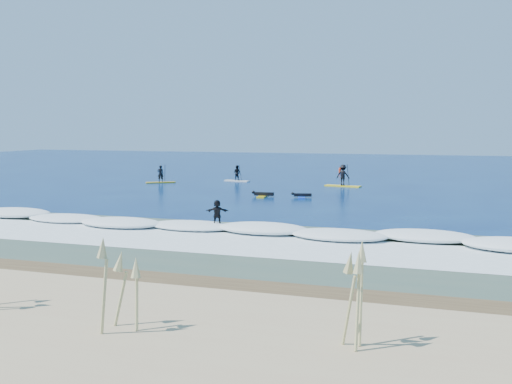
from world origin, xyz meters
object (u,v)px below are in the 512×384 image
(sup_paddler_right, at_px, (343,177))
(marker_buoy, at_px, (340,170))
(prone_paddler_far, at_px, (302,196))
(sup_paddler_left, at_px, (161,177))
(wave_surfer, at_px, (217,214))
(sup_paddler_center, at_px, (237,174))
(prone_paddler_near, at_px, (263,195))

(sup_paddler_right, xyz_separation_m, marker_buoy, (-2.94, 16.09, -0.59))
(sup_paddler_right, relative_size, prone_paddler_far, 1.66)
(marker_buoy, bearing_deg, sup_paddler_left, -128.84)
(sup_paddler_right, bearing_deg, wave_surfer, -85.86)
(sup_paddler_center, xyz_separation_m, marker_buoy, (8.03, 14.34, -0.37))
(sup_paddler_left, relative_size, sup_paddler_right, 0.81)
(sup_paddler_left, relative_size, marker_buoy, 3.73)
(sup_paddler_left, height_order, prone_paddler_far, sup_paddler_left)
(sup_paddler_left, relative_size, sup_paddler_center, 1.01)
(sup_paddler_left, xyz_separation_m, sup_paddler_center, (6.58, 3.82, 0.07))
(prone_paddler_far, bearing_deg, sup_paddler_center, 25.50)
(sup_paddler_left, bearing_deg, sup_paddler_center, -2.90)
(prone_paddler_near, height_order, marker_buoy, marker_buoy)
(sup_paddler_center, distance_m, prone_paddler_far, 14.48)
(sup_paddler_right, relative_size, wave_surfer, 1.68)
(prone_paddler_near, height_order, wave_surfer, wave_surfer)
(sup_paddler_left, distance_m, sup_paddler_right, 17.68)
(sup_paddler_left, relative_size, prone_paddler_far, 1.34)
(sup_paddler_center, xyz_separation_m, sup_paddler_right, (10.97, -1.76, 0.21))
(sup_paddler_right, distance_m, prone_paddler_near, 10.83)
(wave_surfer, height_order, marker_buoy, wave_surfer)
(prone_paddler_far, relative_size, wave_surfer, 1.01)
(sup_paddler_left, height_order, wave_surfer, sup_paddler_left)
(sup_paddler_right, distance_m, marker_buoy, 16.37)
(sup_paddler_center, distance_m, marker_buoy, 16.44)
(sup_paddler_left, distance_m, sup_paddler_center, 7.61)
(sup_paddler_right, bearing_deg, sup_paddler_left, -162.38)
(sup_paddler_center, distance_m, sup_paddler_right, 11.12)
(sup_paddler_center, bearing_deg, marker_buoy, 71.76)
(sup_paddler_center, xyz_separation_m, prone_paddler_far, (9.27, -11.10, -0.56))
(sup_paddler_right, height_order, marker_buoy, sup_paddler_right)
(prone_paddler_far, xyz_separation_m, wave_surfer, (-1.17, -14.73, 0.67))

